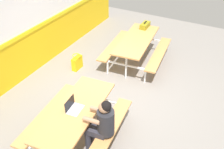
{
  "coord_description": "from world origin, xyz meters",
  "views": [
    {
      "loc": [
        -4.29,
        -2.12,
        3.97
      ],
      "look_at": [
        0.0,
        0.16,
        0.55
      ],
      "focal_mm": 41.86,
      "sensor_mm": 36.0,
      "label": 1
    }
  ],
  "objects_px": {
    "picnic_table_left": "(76,116)",
    "laptop_silver": "(73,107)",
    "toolbox_grey": "(145,25)",
    "tote_bag_bright": "(77,63)",
    "student_nearer": "(102,123)",
    "picnic_table_right": "(136,45)"
  },
  "relations": [
    {
      "from": "toolbox_grey",
      "to": "picnic_table_right",
      "type": "bearing_deg",
      "value": -174.18
    },
    {
      "from": "toolbox_grey",
      "to": "student_nearer",
      "type": "bearing_deg",
      "value": -168.76
    },
    {
      "from": "picnic_table_left",
      "to": "laptop_silver",
      "type": "distance_m",
      "value": 0.21
    },
    {
      "from": "toolbox_grey",
      "to": "picnic_table_left",
      "type": "bearing_deg",
      "value": -176.97
    },
    {
      "from": "student_nearer",
      "to": "picnic_table_right",
      "type": "bearing_deg",
      "value": 12.57
    },
    {
      "from": "laptop_silver",
      "to": "student_nearer",
      "type": "bearing_deg",
      "value": -92.1
    },
    {
      "from": "picnic_table_left",
      "to": "toolbox_grey",
      "type": "distance_m",
      "value": 3.83
    },
    {
      "from": "picnic_table_left",
      "to": "tote_bag_bright",
      "type": "distance_m",
      "value": 2.48
    },
    {
      "from": "tote_bag_bright",
      "to": "student_nearer",
      "type": "bearing_deg",
      "value": -136.39
    },
    {
      "from": "toolbox_grey",
      "to": "tote_bag_bright",
      "type": "bearing_deg",
      "value": 146.38
    },
    {
      "from": "picnic_table_left",
      "to": "tote_bag_bright",
      "type": "bearing_deg",
      "value": 34.59
    },
    {
      "from": "picnic_table_right",
      "to": "student_nearer",
      "type": "relative_size",
      "value": 1.68
    },
    {
      "from": "picnic_table_left",
      "to": "tote_bag_bright",
      "type": "xyz_separation_m",
      "value": [
        2.02,
        1.39,
        -0.38
      ]
    },
    {
      "from": "laptop_silver",
      "to": "picnic_table_right",
      "type": "bearing_deg",
      "value": 1.62
    },
    {
      "from": "picnic_table_left",
      "to": "student_nearer",
      "type": "bearing_deg",
      "value": -93.39
    },
    {
      "from": "student_nearer",
      "to": "toolbox_grey",
      "type": "relative_size",
      "value": 3.02
    },
    {
      "from": "laptop_silver",
      "to": "toolbox_grey",
      "type": "relative_size",
      "value": 0.85
    },
    {
      "from": "student_nearer",
      "to": "laptop_silver",
      "type": "height_order",
      "value": "student_nearer"
    },
    {
      "from": "laptop_silver",
      "to": "toolbox_grey",
      "type": "height_order",
      "value": "laptop_silver"
    },
    {
      "from": "picnic_table_left",
      "to": "laptop_silver",
      "type": "height_order",
      "value": "laptop_silver"
    },
    {
      "from": "toolbox_grey",
      "to": "tote_bag_bright",
      "type": "relative_size",
      "value": 0.93
    },
    {
      "from": "picnic_table_left",
      "to": "toolbox_grey",
      "type": "bearing_deg",
      "value": 3.03
    }
  ]
}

